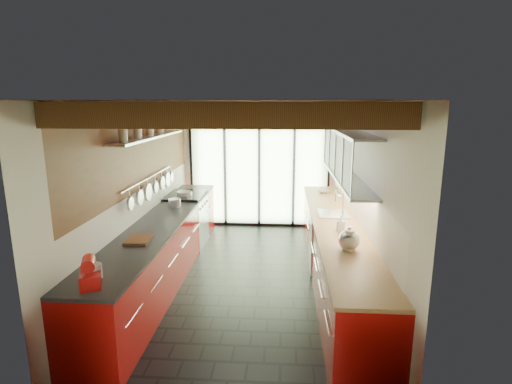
% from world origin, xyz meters
% --- Properties ---
extents(ground, '(5.50, 5.50, 0.00)m').
position_xyz_m(ground, '(0.00, 0.00, 0.00)').
color(ground, black).
rests_on(ground, ground).
extents(room_shell, '(5.50, 5.50, 5.50)m').
position_xyz_m(room_shell, '(0.00, 0.00, 1.65)').
color(room_shell, silver).
rests_on(room_shell, ground).
extents(ceiling_beams, '(3.14, 5.06, 4.90)m').
position_xyz_m(ceiling_beams, '(-0.00, 0.38, 2.46)').
color(ceiling_beams, '#593316').
rests_on(ceiling_beams, ground).
extents(glass_door, '(2.95, 0.10, 2.90)m').
position_xyz_m(glass_door, '(0.00, 2.69, 1.66)').
color(glass_door, '#C6EAAD').
rests_on(glass_door, ground).
extents(left_counter, '(0.68, 5.00, 0.92)m').
position_xyz_m(left_counter, '(-1.28, 0.00, 0.46)').
color(left_counter, '#A50E0C').
rests_on(left_counter, ground).
extents(range_stove, '(0.66, 0.90, 0.97)m').
position_xyz_m(range_stove, '(-1.28, 1.45, 0.47)').
color(range_stove, silver).
rests_on(range_stove, ground).
extents(right_counter, '(0.68, 5.00, 0.92)m').
position_xyz_m(right_counter, '(1.27, 0.00, 0.46)').
color(right_counter, '#A50E0C').
rests_on(right_counter, ground).
extents(sink_assembly, '(0.45, 0.52, 0.43)m').
position_xyz_m(sink_assembly, '(1.29, 0.40, 0.96)').
color(sink_assembly, silver).
rests_on(sink_assembly, right_counter).
extents(upper_cabinets_right, '(0.34, 3.00, 3.00)m').
position_xyz_m(upper_cabinets_right, '(1.43, 0.30, 1.85)').
color(upper_cabinets_right, silver).
rests_on(upper_cabinets_right, ground).
extents(left_wall_fixtures, '(0.28, 2.60, 0.96)m').
position_xyz_m(left_wall_fixtures, '(-1.47, 0.29, 1.78)').
color(left_wall_fixtures, silver).
rests_on(left_wall_fixtures, ground).
extents(stand_mixer, '(0.29, 0.36, 0.29)m').
position_xyz_m(stand_mixer, '(-1.27, -2.22, 1.03)').
color(stand_mixer, red).
rests_on(stand_mixer, left_counter).
extents(pot_large, '(0.22, 0.22, 0.13)m').
position_xyz_m(pot_large, '(-1.27, 0.69, 0.99)').
color(pot_large, silver).
rests_on(pot_large, left_counter).
extents(pot_small, '(0.37, 0.37, 0.11)m').
position_xyz_m(pot_small, '(-1.27, 1.35, 0.97)').
color(pot_small, silver).
rests_on(pot_small, left_counter).
extents(cutting_board, '(0.31, 0.41, 0.03)m').
position_xyz_m(cutting_board, '(-1.27, -0.99, 0.94)').
color(cutting_board, brown).
rests_on(cutting_board, left_counter).
extents(kettle, '(0.27, 0.32, 0.29)m').
position_xyz_m(kettle, '(1.27, -1.11, 1.05)').
color(kettle, silver).
rests_on(kettle, right_counter).
extents(paper_towel, '(0.13, 0.13, 0.29)m').
position_xyz_m(paper_towel, '(1.27, -1.15, 1.04)').
color(paper_towel, white).
rests_on(paper_towel, right_counter).
extents(soap_bottle, '(0.10, 0.10, 0.22)m').
position_xyz_m(soap_bottle, '(1.27, -0.45, 1.03)').
color(soap_bottle, silver).
rests_on(soap_bottle, right_counter).
extents(bowl, '(0.25, 0.25, 0.05)m').
position_xyz_m(bowl, '(1.27, 1.90, 0.94)').
color(bowl, silver).
rests_on(bowl, right_counter).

